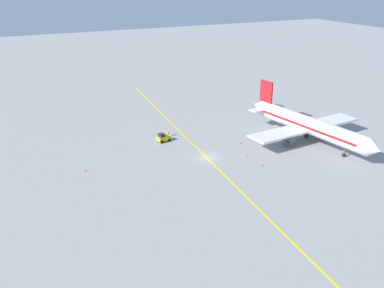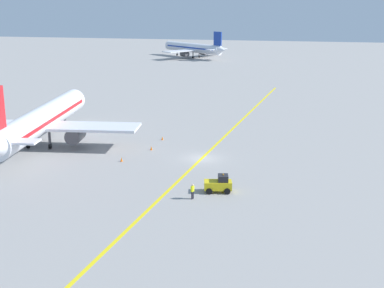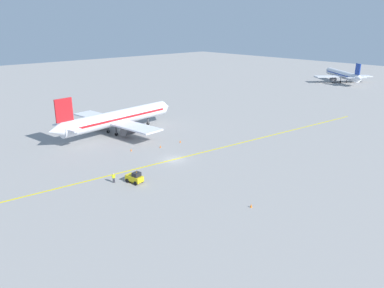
{
  "view_description": "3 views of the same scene",
  "coord_description": "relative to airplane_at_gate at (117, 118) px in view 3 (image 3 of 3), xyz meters",
  "views": [
    {
      "loc": [
        38.61,
        71.64,
        34.61
      ],
      "look_at": [
        2.16,
        -2.13,
        2.56
      ],
      "focal_mm": 42.0,
      "sensor_mm": 36.0,
      "label": 1
    },
    {
      "loc": [
        12.46,
        -66.46,
        20.61
      ],
      "look_at": [
        -0.25,
        -5.16,
        3.36
      ],
      "focal_mm": 50.0,
      "sensor_mm": 36.0,
      "label": 2
    },
    {
      "loc": [
        53.66,
        -43.95,
        25.92
      ],
      "look_at": [
        2.19,
        2.87,
        3.13
      ],
      "focal_mm": 35.0,
      "sensor_mm": 36.0,
      "label": 3
    }
  ],
  "objects": [
    {
      "name": "traffic_cone_mid_apron",
      "position": [
        15.84,
        0.98,
        -3.43
      ],
      "size": [
        0.32,
        0.32,
        0.55
      ],
      "primitive_type": "cone",
      "color": "orange",
      "rests_on": "ground"
    },
    {
      "name": "traffic_cone_near_nose",
      "position": [
        46.55,
        -5.97,
        -3.43
      ],
      "size": [
        0.32,
        0.32,
        0.55
      ],
      "primitive_type": "cone",
      "color": "orange",
      "rests_on": "ground"
    },
    {
      "name": "airplane_at_gate",
      "position": [
        0.0,
        0.0,
        0.0
      ],
      "size": [
        28.41,
        35.54,
        10.6
      ],
      "color": "silver",
      "rests_on": "ground"
    },
    {
      "name": "ground_crew_worker",
      "position": [
        25.26,
        -16.2,
        -2.8
      ],
      "size": [
        0.35,
        0.53,
        1.68
      ],
      "color": "#23232D",
      "rests_on": "ground"
    },
    {
      "name": "airplane_distant_taxiing",
      "position": [
        -2.02,
        117.66,
        -0.37
      ],
      "size": [
        27.14,
        22.9,
        9.54
      ],
      "color": "silver",
      "rests_on": "ground"
    },
    {
      "name": "traffic_cone_by_wingtip",
      "position": [
        13.52,
        -4.99,
        -3.43
      ],
      "size": [
        0.32,
        0.32,
        0.55
      ],
      "primitive_type": "cone",
      "color": "orange",
      "rests_on": "ground"
    },
    {
      "name": "apron_yellow_centreline",
      "position": [
        23.49,
        -1.57,
        -3.71
      ],
      "size": [
        13.2,
        119.36,
        0.01
      ],
      "primitive_type": "cube",
      "rotation": [
        0.0,
        0.0,
        -0.11
      ],
      "color": "yellow",
      "rests_on": "ground"
    },
    {
      "name": "baggage_tug_white",
      "position": [
        27.65,
        -13.56,
        -2.81
      ],
      "size": [
        3.24,
        2.23,
        2.11
      ],
      "color": "gold",
      "rests_on": "ground"
    },
    {
      "name": "ground_plane",
      "position": [
        23.49,
        -1.57,
        -3.71
      ],
      "size": [
        400.0,
        400.0,
        0.0
      ],
      "primitive_type": "plane",
      "color": "gray"
    },
    {
      "name": "traffic_cone_far_edge",
      "position": [
        15.96,
        6.53,
        -3.43
      ],
      "size": [
        0.32,
        0.32,
        0.55
      ],
      "primitive_type": "cone",
      "color": "orange",
      "rests_on": "ground"
    }
  ]
}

